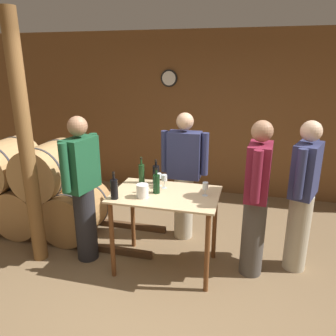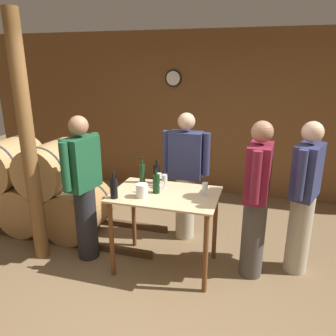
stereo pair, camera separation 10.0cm
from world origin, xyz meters
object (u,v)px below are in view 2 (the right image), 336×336
(wine_bottle_center, at_px, (157,174))
(wooden_post, at_px, (28,145))
(person_visitor_near_door, at_px, (256,198))
(wine_glass_near_right, at_px, (205,187))
(wine_glass_near_center, at_px, (164,178))
(wine_bottle_far_left, at_px, (114,188))
(wine_bottle_right, at_px, (156,183))
(person_host, at_px, (186,175))
(person_visitor_with_scarf, at_px, (304,197))
(ice_bucket, at_px, (142,191))
(person_visitor_bearded, at_px, (84,186))
(wine_bottle_left, at_px, (142,173))
(wine_glass_near_left, at_px, (159,177))

(wine_bottle_center, bearing_deg, wooden_post, -159.45)
(wine_bottle_center, relative_size, person_visitor_near_door, 0.17)
(wine_glass_near_right, bearing_deg, wine_glass_near_center, 167.72)
(wine_bottle_far_left, distance_m, wine_bottle_right, 0.44)
(person_host, height_order, person_visitor_with_scarf, person_visitor_with_scarf)
(ice_bucket, bearing_deg, wine_glass_near_center, 64.29)
(ice_bucket, height_order, person_visitor_bearded, person_visitor_bearded)
(wine_glass_near_center, relative_size, person_visitor_with_scarf, 0.09)
(person_visitor_bearded, bearing_deg, person_visitor_with_scarf, 9.69)
(wine_bottle_right, bearing_deg, person_visitor_near_door, 7.34)
(wine_bottle_far_left, xyz_separation_m, person_visitor_with_scarf, (1.85, 0.60, -0.12))
(person_visitor_with_scarf, xyz_separation_m, person_visitor_near_door, (-0.47, -0.21, 0.01))
(wine_bottle_far_left, relative_size, wine_bottle_right, 1.03)
(wine_bottle_right, relative_size, person_visitor_with_scarf, 0.17)
(person_host, xyz_separation_m, person_visitor_with_scarf, (1.34, -0.38, 0.01))
(wine_bottle_left, xyz_separation_m, wine_glass_near_left, (0.22, -0.05, -0.01))
(wooden_post, relative_size, person_visitor_near_door, 1.61)
(person_visitor_with_scarf, bearing_deg, wine_bottle_left, -177.04)
(wine_bottle_center, xyz_separation_m, wine_glass_near_left, (0.05, -0.07, -0.00))
(ice_bucket, relative_size, person_visitor_bearded, 0.08)
(wine_bottle_center, xyz_separation_m, wine_bottle_right, (0.09, -0.28, -0.00))
(wine_bottle_left, relative_size, person_visitor_bearded, 0.18)
(wine_bottle_left, bearing_deg, wine_bottle_center, 9.43)
(ice_bucket, distance_m, person_visitor_near_door, 1.16)
(wine_bottle_center, relative_size, ice_bucket, 2.00)
(wooden_post, height_order, wine_glass_near_center, wooden_post)
(wine_bottle_center, relative_size, person_host, 0.17)
(wine_bottle_center, bearing_deg, wine_bottle_right, -72.75)
(wine_bottle_far_left, height_order, wine_bottle_left, wine_bottle_left)
(wine_glass_near_left, bearing_deg, wooden_post, -163.06)
(wooden_post, xyz_separation_m, wine_bottle_right, (1.37, 0.20, -0.36))
(wine_bottle_far_left, height_order, wine_bottle_right, wine_bottle_far_left)
(person_visitor_near_door, bearing_deg, wine_bottle_far_left, -164.57)
(wine_glass_near_left, relative_size, person_host, 0.09)
(wine_bottle_center, relative_size, person_visitor_with_scarf, 0.17)
(wine_glass_near_center, distance_m, person_visitor_near_door, 0.98)
(wine_bottle_far_left, relative_size, person_visitor_bearded, 0.17)
(wine_bottle_center, xyz_separation_m, wine_glass_near_right, (0.59, -0.23, -0.01))
(wooden_post, relative_size, wine_glass_near_right, 18.61)
(wine_bottle_far_left, distance_m, wine_glass_near_center, 0.58)
(person_host, xyz_separation_m, person_visitor_near_door, (0.87, -0.59, 0.02))
(wine_glass_near_right, height_order, person_visitor_bearded, person_visitor_bearded)
(wine_bottle_right, bearing_deg, wine_glass_near_center, 74.82)
(wine_bottle_right, height_order, wine_glass_near_center, wine_bottle_right)
(person_host, height_order, person_visitor_bearded, person_visitor_bearded)
(wine_glass_near_right, bearing_deg, person_visitor_bearded, -175.39)
(wine_glass_near_left, bearing_deg, person_visitor_with_scarf, 5.12)
(wine_bottle_left, relative_size, person_host, 0.19)
(wooden_post, xyz_separation_m, ice_bucket, (1.27, 0.05, -0.40))
(wine_bottle_center, height_order, ice_bucket, wine_bottle_center)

